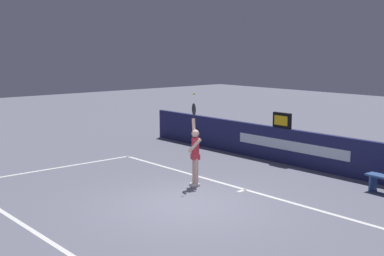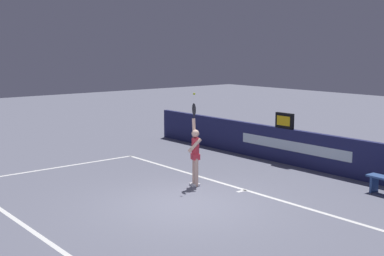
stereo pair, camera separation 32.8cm
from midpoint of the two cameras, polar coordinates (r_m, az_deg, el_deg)
ground_plane at (r=12.66m, az=0.15°, el=-8.53°), size 60.00×60.00×0.00m
court_lines at (r=12.20m, az=-2.71°, el=-9.21°), size 11.52×5.81×0.00m
back_wall at (r=16.38m, az=14.81°, el=-2.69°), size 16.20×0.18×1.17m
speed_display at (r=17.15m, az=10.81°, el=0.81°), size 0.70×0.13×0.51m
tennis_player at (r=14.11m, az=1.02°, el=-2.74°), size 0.44×0.43×2.31m
tennis_ball at (r=13.83m, az=0.93°, el=3.82°), size 0.06×0.06×0.06m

